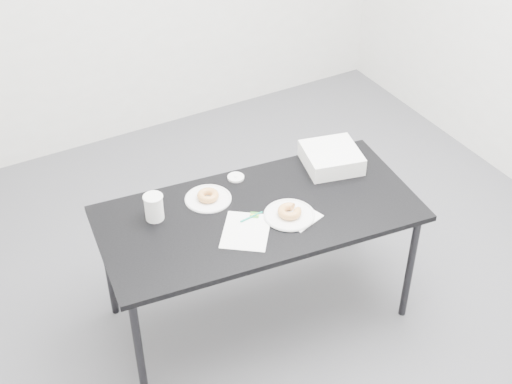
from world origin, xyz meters
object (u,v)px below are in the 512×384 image
donut_near (290,211)px  donut_far (208,195)px  plate_far (208,199)px  coffee_cup (154,207)px  table (259,220)px  pen (251,217)px  plate_near (289,215)px  bakery_box (331,158)px  scorecard (246,231)px

donut_near → donut_far: (-0.28, 0.30, -0.00)m
plate_far → coffee_cup: size_ratio=1.73×
donut_near → coffee_cup: (-0.56, 0.29, 0.04)m
donut_near → donut_far: 0.41m
table → pen: (-0.06, -0.03, 0.06)m
plate_far → donut_far: donut_far is taller
donut_near → coffee_cup: coffee_cup is taller
coffee_cup → plate_far: bearing=1.9°
plate_near → donut_near: size_ratio=2.13×
donut_far → bakery_box: 0.69m
pen → bakery_box: bakery_box is taller
table → pen: bearing=-148.5°
table → donut_far: bearing=136.9°
pen → plate_near: size_ratio=0.51×
donut_near → plate_far: (-0.28, 0.30, -0.03)m
scorecard → donut_far: (-0.05, 0.30, 0.02)m
donut_far → coffee_cup: bearing=-178.1°
coffee_cup → bakery_box: bearing=-2.2°
scorecard → donut_near: (0.23, -0.00, 0.03)m
plate_near → coffee_cup: bearing=152.5°
table → donut_near: bearing=-36.5°
pen → coffee_cup: (-0.40, 0.22, 0.06)m
pen → plate_near: bearing=-31.1°
pen → bakery_box: 0.60m
table → plate_far: 0.27m
coffee_cup → donut_near: bearing=-27.5°
bakery_box → coffee_cup: bearing=-168.8°
scorecard → bakery_box: bakery_box is taller
donut_near → donut_far: bearing=132.8°
table → donut_near: (0.11, -0.10, 0.08)m
scorecard → plate_far: size_ratio=1.17×
donut_near → plate_far: bearing=132.8°
plate_far → coffee_cup: 0.29m
plate_near → donut_near: bearing=0.0°
pen → bakery_box: (0.57, 0.18, 0.04)m
plate_far → donut_near: bearing=-47.2°
donut_near → bakery_box: bearing=32.2°
donut_far → coffee_cup: size_ratio=0.81×
table → coffee_cup: size_ratio=12.12×
plate_near → donut_near: (0.00, 0.00, 0.02)m
pen → donut_near: 0.18m
table → donut_near: size_ratio=14.00×
table → donut_near: 0.17m
plate_near → donut_near: donut_near is taller
coffee_cup → bakery_box: 0.97m
bakery_box → pen: bearing=-149.0°
plate_near → coffee_cup: coffee_cup is taller
table → pen: size_ratio=12.93×
scorecard → pen: size_ratio=2.15×
table → coffee_cup: (-0.45, 0.19, 0.12)m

